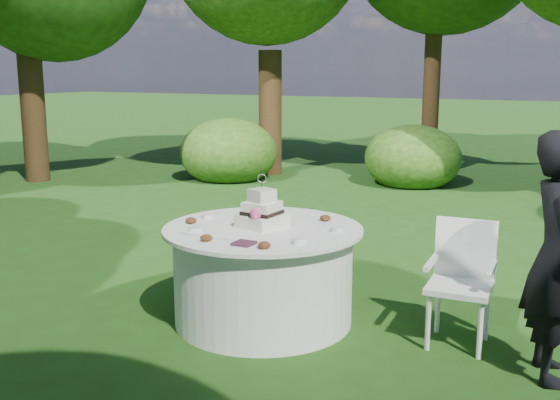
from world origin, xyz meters
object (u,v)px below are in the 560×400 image
at_px(guest, 557,257).
at_px(chair, 462,273).
at_px(table, 263,274).
at_px(napkins, 244,243).
at_px(cake, 262,213).

relative_size(guest, chair, 1.79).
bearing_deg(guest, table, 72.24).
height_order(napkins, cake, cake).
bearing_deg(table, cake, -177.64).
bearing_deg(cake, guest, 0.76).
xyz_separation_m(guest, cake, (-2.13, -0.03, 0.08)).
relative_size(napkins, cake, 0.33).
height_order(guest, cake, guest).
xyz_separation_m(napkins, chair, (1.34, 0.84, -0.26)).
xyz_separation_m(table, chair, (1.47, 0.33, 0.13)).
distance_m(napkins, cake, 0.54).
bearing_deg(napkins, guest, 15.19).
bearing_deg(chair, guest, -25.10).
relative_size(table, cake, 3.67).
xyz_separation_m(guest, table, (-2.12, -0.03, -0.42)).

